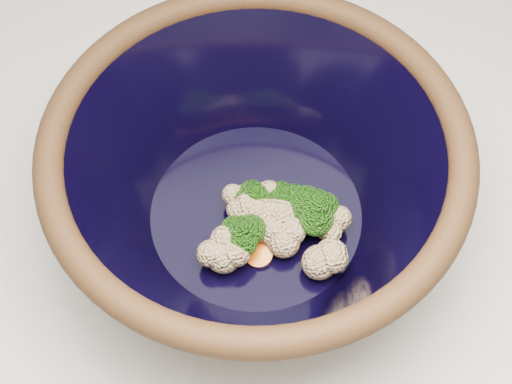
{
  "coord_description": "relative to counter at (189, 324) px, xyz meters",
  "views": [
    {
      "loc": [
        -0.01,
        -0.41,
        1.51
      ],
      "look_at": [
        0.08,
        -0.1,
        0.97
      ],
      "focal_mm": 50.0,
      "sensor_mm": 36.0,
      "label": 1
    }
  ],
  "objects": [
    {
      "name": "counter",
      "position": [
        0.0,
        0.0,
        0.0
      ],
      "size": [
        1.2,
        1.2,
        0.9
      ],
      "primitive_type": "cube",
      "color": "beige",
      "rests_on": "ground"
    },
    {
      "name": "mixing_bowl",
      "position": [
        0.08,
        -0.1,
        0.54
      ],
      "size": [
        0.42,
        0.42,
        0.15
      ],
      "rotation": [
        0.0,
        0.0,
        0.28
      ],
      "color": "black",
      "rests_on": "counter"
    },
    {
      "name": "vegetable_pile",
      "position": [
        0.09,
        -0.12,
        0.51
      ],
      "size": [
        0.13,
        0.11,
        0.05
      ],
      "color": "#608442",
      "rests_on": "mixing_bowl"
    }
  ]
}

